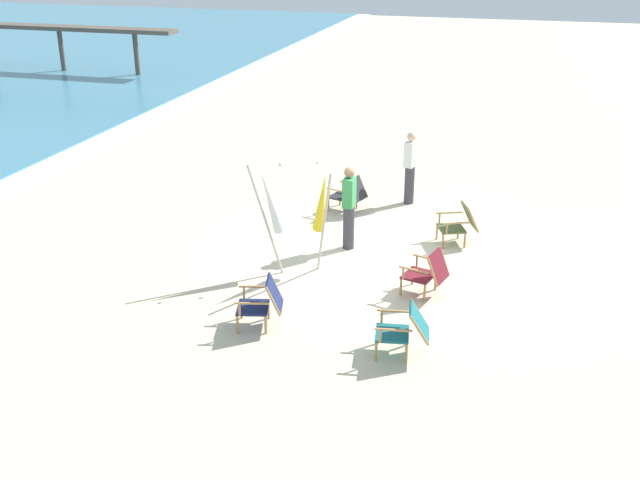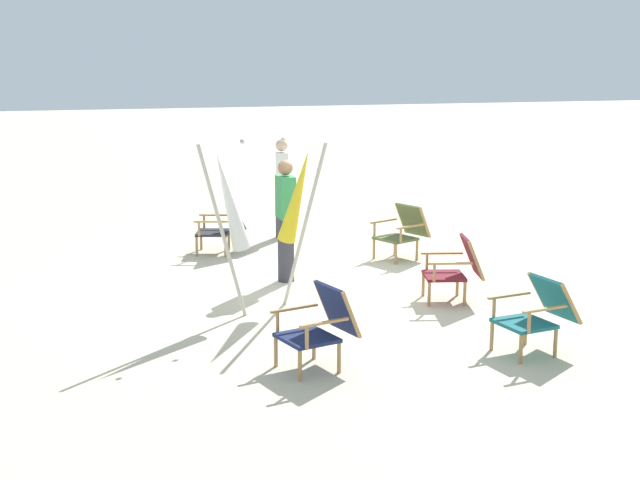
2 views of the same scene
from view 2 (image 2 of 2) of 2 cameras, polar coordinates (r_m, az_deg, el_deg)
The scene contains 10 objects.
ground_plane at distance 11.75m, azimuth 1.17°, elevation -2.91°, with size 80.00×80.00×0.00m, color beige.
beach_chair_back_left at distance 11.03m, azimuth 8.74°, elevation -1.72°, with size 0.73×0.82×0.81m.
beach_chair_front_right at distance 13.26m, azimuth 5.37°, elevation 0.64°, with size 0.80×0.89×0.80m.
beach_chair_front_left at distance 8.62m, azimuth 0.06°, elevation -5.42°, with size 0.73×0.82×0.81m.
beach_chair_far_center at distance 13.62m, azimuth -6.20°, elevation 0.91°, with size 0.77×0.88×0.79m.
beach_chair_mid_center at distance 9.33m, azimuth 13.78°, elevation -4.49°, with size 0.68×0.85×0.77m.
umbrella_furled_yellow at distance 10.47m, azimuth -1.44°, elevation 2.74°, with size 0.66×0.53×2.04m.
umbrella_furled_white at distance 10.05m, azimuth -5.85°, elevation 2.37°, with size 0.37×0.66×2.06m.
person_near_chairs at distance 14.66m, azimuth -2.45°, elevation 3.39°, with size 0.38×0.28×1.63m.
person_by_waterline at distance 11.78m, azimuth -2.21°, elevation 1.31°, with size 0.34×0.22×1.63m.
Camera 2 is at (-10.78, 3.58, 2.98)m, focal length 50.00 mm.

